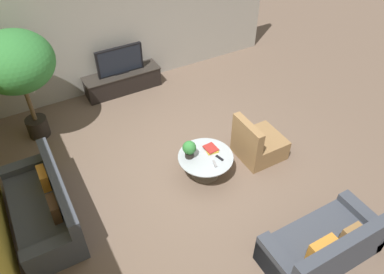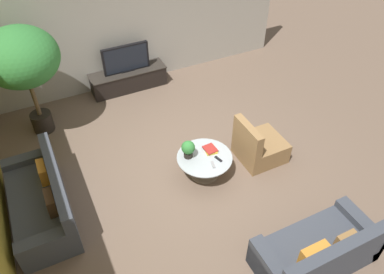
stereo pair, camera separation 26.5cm
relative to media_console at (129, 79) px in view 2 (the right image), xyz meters
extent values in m
plane|color=brown|center=(0.24, -2.94, -0.24)|extent=(24.00, 24.00, 0.00)
cube|color=#A39E93|center=(0.24, 0.32, 1.26)|extent=(7.40, 0.12, 3.00)
cube|color=black|center=(0.00, 0.00, -0.01)|extent=(1.70, 0.48, 0.46)
cube|color=#2D2823|center=(0.00, 0.00, 0.21)|extent=(1.74, 0.50, 0.02)
cube|color=black|center=(0.00, 0.00, 0.53)|extent=(1.05, 0.08, 0.62)
cube|color=black|center=(0.00, -0.04, 0.53)|extent=(0.96, 0.00, 0.56)
cube|color=black|center=(0.00, 0.00, 0.23)|extent=(0.31, 0.13, 0.02)
cylinder|color=#756656|center=(0.31, -3.19, -0.23)|extent=(0.53, 0.53, 0.02)
cylinder|color=#756656|center=(0.31, -3.19, -0.04)|extent=(0.10, 0.10, 0.40)
cylinder|color=#A8B2B7|center=(0.31, -3.19, 0.16)|extent=(0.96, 0.96, 0.02)
cube|color=#3D424C|center=(-2.43, -2.85, -0.03)|extent=(0.84, 1.96, 0.42)
cube|color=#3D424C|center=(-2.09, -2.85, 0.39)|extent=(0.16, 1.96, 0.42)
cube|color=#3D424C|center=(-2.43, -1.97, 0.03)|extent=(0.84, 0.20, 0.54)
cube|color=#3D424C|center=(-2.43, -3.73, 0.03)|extent=(0.84, 0.20, 0.54)
cube|color=orange|center=(-2.25, -2.51, 0.33)|extent=(0.13, 0.34, 0.31)
cube|color=#422D1E|center=(-2.25, -3.19, 0.33)|extent=(0.13, 0.35, 0.32)
cube|color=#3D424C|center=(0.92, -5.40, -0.03)|extent=(1.73, 0.84, 0.42)
cube|color=#3D424C|center=(0.92, -5.74, 0.39)|extent=(1.73, 0.16, 0.42)
cube|color=#3D424C|center=(1.68, -5.40, 0.03)|extent=(0.20, 0.84, 0.54)
cube|color=#3D424C|center=(0.15, -5.40, 0.03)|extent=(0.20, 0.84, 0.54)
cube|color=olive|center=(1.20, -5.58, 0.31)|extent=(0.29, 0.13, 0.27)
cube|color=orange|center=(0.64, -5.58, 0.36)|extent=(0.40, 0.12, 0.36)
cube|color=olive|center=(1.44, -3.26, -0.04)|extent=(0.80, 0.76, 0.40)
cube|color=olive|center=(1.11, -3.26, 0.39)|extent=(0.14, 0.76, 0.46)
cylinder|color=black|center=(-2.05, -0.67, -0.04)|extent=(0.41, 0.41, 0.40)
cylinder|color=brown|center=(-2.05, -0.67, 0.52)|extent=(0.08, 0.08, 0.73)
ellipsoid|color=#337F38|center=(-2.05, -0.67, 1.42)|extent=(1.35, 1.35, 1.07)
cylinder|color=black|center=(0.06, -3.06, 0.23)|extent=(0.15, 0.15, 0.11)
sphere|color=#337F38|center=(0.06, -3.06, 0.39)|extent=(0.24, 0.24, 0.24)
cube|color=gold|center=(0.47, -3.10, 0.19)|extent=(0.22, 0.25, 0.03)
cube|color=#A32823|center=(0.47, -3.09, 0.21)|extent=(0.21, 0.25, 0.02)
cube|color=black|center=(0.49, -3.35, 0.18)|extent=(0.08, 0.16, 0.02)
cube|color=gray|center=(0.35, -3.42, 0.18)|extent=(0.08, 0.16, 0.02)
camera|label=1|loc=(-2.15, -7.10, 4.70)|focal=35.00mm
camera|label=2|loc=(-1.91, -7.23, 4.70)|focal=35.00mm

